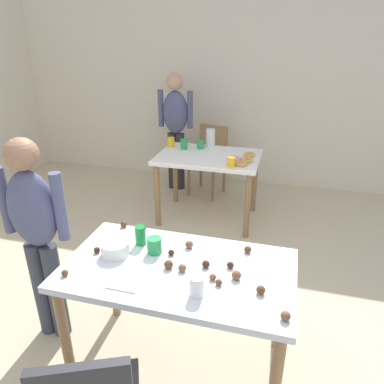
{
  "coord_description": "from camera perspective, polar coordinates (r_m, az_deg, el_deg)",
  "views": [
    {
      "loc": [
        0.63,
        -1.69,
        1.97
      ],
      "look_at": [
        -0.0,
        0.62,
        0.9
      ],
      "focal_mm": 33.97,
      "sensor_mm": 36.0,
      "label": 1
    }
  ],
  "objects": [
    {
      "name": "ground_plane",
      "position": [
        2.67,
        -3.77,
        -23.55
      ],
      "size": [
        6.4,
        6.4,
        0.0
      ],
      "primitive_type": "plane",
      "color": "beige"
    },
    {
      "name": "wall_back",
      "position": [
        4.97,
        8.22,
        16.11
      ],
      "size": [
        6.4,
        0.1,
        2.6
      ],
      "primitive_type": "cube",
      "color": "beige",
      "rests_on": "ground_plane"
    },
    {
      "name": "dining_table_near",
      "position": [
        2.15,
        -2.19,
        -13.8
      ],
      "size": [
        1.31,
        0.73,
        0.75
      ],
      "color": "silver",
      "rests_on": "ground_plane"
    },
    {
      "name": "dining_table_far",
      "position": [
        3.93,
        2.59,
        4.27
      ],
      "size": [
        1.08,
        0.75,
        0.75
      ],
      "color": "white",
      "rests_on": "ground_plane"
    },
    {
      "name": "chair_far_table",
      "position": [
        4.68,
        2.8,
        5.7
      ],
      "size": [
        0.48,
        0.48,
        0.87
      ],
      "color": "olive",
      "rests_on": "ground_plane"
    },
    {
      "name": "person_girl_near",
      "position": [
        2.47,
        -23.25,
        -5.18
      ],
      "size": [
        0.45,
        0.21,
        1.42
      ],
      "color": "#383D4C",
      "rests_on": "ground_plane"
    },
    {
      "name": "person_adult_far",
      "position": [
        4.69,
        -2.6,
        10.84
      ],
      "size": [
        0.45,
        0.21,
        1.5
      ],
      "color": "#28282D",
      "rests_on": "ground_plane"
    },
    {
      "name": "mixing_bowl",
      "position": [
        2.22,
        -11.99,
        -8.68
      ],
      "size": [
        0.16,
        0.16,
        0.08
      ],
      "primitive_type": "cylinder",
      "color": "white",
      "rests_on": "dining_table_near"
    },
    {
      "name": "soda_can",
      "position": [
        2.28,
        -8.1,
        -6.76
      ],
      "size": [
        0.07,
        0.07,
        0.12
      ],
      "primitive_type": "cylinder",
      "color": "#198438",
      "rests_on": "dining_table_near"
    },
    {
      "name": "fork_near",
      "position": [
        1.97,
        -11.21,
        -14.81
      ],
      "size": [
        0.17,
        0.02,
        0.01
      ],
      "primitive_type": "cube",
      "color": "silver",
      "rests_on": "dining_table_near"
    },
    {
      "name": "cup_near_0",
      "position": [
        1.87,
        0.75,
        -14.54
      ],
      "size": [
        0.07,
        0.07,
        0.11
      ],
      "primitive_type": "cylinder",
      "color": "white",
      "rests_on": "dining_table_near"
    },
    {
      "name": "cup_near_1",
      "position": [
        2.2,
        -5.93,
        -8.34
      ],
      "size": [
        0.09,
        0.09,
        0.1
      ],
      "primitive_type": "cylinder",
      "color": "green",
      "rests_on": "dining_table_near"
    },
    {
      "name": "cake_ball_0",
      "position": [
        2.0,
        6.98,
        -12.82
      ],
      "size": [
        0.05,
        0.05,
        0.05
      ],
      "primitive_type": "sphere",
      "color": "brown",
      "rests_on": "dining_table_near"
    },
    {
      "name": "cake_ball_1",
      "position": [
        1.99,
        3.27,
        -13.19
      ],
      "size": [
        0.04,
        0.04,
        0.04
      ],
      "primitive_type": "sphere",
      "color": "brown",
      "rests_on": "dining_table_near"
    },
    {
      "name": "cake_ball_2",
      "position": [
        2.08,
        2.19,
        -11.25
      ],
      "size": [
        0.04,
        0.04,
        0.04
      ],
      "primitive_type": "sphere",
      "color": "#3D2319",
      "rests_on": "dining_table_near"
    },
    {
      "name": "cake_ball_3",
      "position": [
        2.24,
        -0.44,
        -8.24
      ],
      "size": [
        0.05,
        0.05,
        0.05
      ],
      "primitive_type": "sphere",
      "color": "brown",
      "rests_on": "dining_table_near"
    },
    {
      "name": "cake_ball_4",
      "position": [
        1.96,
        4.22,
        -13.99
      ],
      "size": [
        0.04,
        0.04,
        0.04
      ],
      "primitive_type": "sphere",
      "color": "brown",
      "rests_on": "dining_table_near"
    },
    {
      "name": "cake_ball_5",
      "position": [
        2.07,
        -3.71,
        -11.29
      ],
      "size": [
        0.05,
        0.05,
        0.05
      ],
      "primitive_type": "sphere",
      "color": "brown",
      "rests_on": "dining_table_near"
    },
    {
      "name": "cake_ball_6",
      "position": [
        2.08,
        6.05,
        -11.35
      ],
      "size": [
        0.04,
        0.04,
        0.04
      ],
      "primitive_type": "sphere",
      "color": "#3D2319",
      "rests_on": "dining_table_near"
    },
    {
      "name": "cake_ball_7",
      "position": [
        2.51,
        -10.68,
        -4.98
      ],
      "size": [
        0.04,
        0.04,
        0.04
      ],
      "primitive_type": "sphere",
      "color": "brown",
      "rests_on": "dining_table_near"
    },
    {
      "name": "cake_ball_8",
      "position": [
        2.27,
        -14.71,
        -8.81
      ],
      "size": [
        0.04,
        0.04,
        0.04
      ],
      "primitive_type": "sphere",
      "color": "#3D2319",
      "rests_on": "dining_table_near"
    },
    {
      "name": "cake_ball_9",
      "position": [
        1.93,
        10.75,
        -14.88
      ],
      "size": [
        0.05,
        0.05,
        0.05
      ],
      "primitive_type": "sphere",
      "color": "brown",
      "rests_on": "dining_table_near"
    },
    {
      "name": "cake_ball_10",
      "position": [
        2.44,
        -7.79,
        -5.57
      ],
      "size": [
        0.05,
        0.05,
        0.05
      ],
      "primitive_type": "sphere",
      "color": "#3D2319",
      "rests_on": "dining_table_near"
    },
    {
      "name": "cake_ball_11",
      "position": [
        1.81,
        14.47,
        -18.32
      ],
      "size": [
        0.05,
        0.05,
        0.05
      ],
      "primitive_type": "sphere",
      "color": "brown",
      "rests_on": "dining_table_near"
    },
    {
      "name": "cake_ball_12",
      "position": [
        2.05,
        -1.54,
        -11.83
      ],
      "size": [
        0.04,
        0.04,
        0.04
      ],
      "primitive_type": "sphere",
      "color": "brown",
      "rests_on": "dining_table_near"
    },
    {
      "name": "cake_ball_13",
      "position": [
        2.13,
        -19.34,
        -11.91
      ],
      "size": [
        0.04,
        0.04,
        0.04
      ],
      "primitive_type": "sphere",
      "color": "brown",
      "rests_on": "dining_table_near"
    },
    {
      "name": "cake_ball_14",
      "position": [
        2.23,
        8.74,
        -8.92
      ],
      "size": [
        0.04,
        0.04,
        0.04
      ],
      "primitive_type": "sphere",
      "color": "brown",
      "rests_on": "dining_table_near"
    },
    {
      "name": "cake_ball_15",
      "position": [
        2.18,
        -3.29,
        -9.47
      ],
      "size": [
        0.04,
        0.04,
        0.04
      ],
      "primitive_type": "sphere",
      "color": "#3D2319",
      "rests_on": "dining_table_near"
    },
    {
      "name": "pitcher_far",
      "position": [
        4.18,
        2.91,
        8.49
      ],
      "size": [
        0.1,
        0.1,
        0.2
      ],
      "primitive_type": "cylinder",
      "color": "white",
      "rests_on": "dining_table_far"
    },
    {
      "name": "cup_far_0",
      "position": [
        3.56,
        6.2,
        4.73
      ],
      "size": [
        0.08,
        0.08,
        0.1
      ],
      "primitive_type": "cylinder",
      "color": "yellow",
      "rests_on": "dining_table_far"
    },
    {
      "name": "cup_far_1",
      "position": [
        4.18,
        -3.34,
        7.83
      ],
      "size": [
        0.09,
        0.09,
        0.11
      ],
      "primitive_type": "cylinder",
      "color": "yellow",
      "rests_on": "dining_table_far"
    },
    {
      "name": "cup_far_2",
      "position": [
        4.11,
        1.36,
        7.45
      ],
      "size": [
        0.08,
        0.08,
        0.09
      ],
      "primitive_type": "cylinder",
      "color": "green",
      "rests_on": "dining_table_far"
    },
    {
      "name": "cup_far_3",
      "position": [
        4.09,
        -1.26,
        7.52
      ],
      "size": [
        0.08,
        0.08,
        0.11
      ],
      "primitive_type": "cylinder",
      "color": "green",
      "rests_on": "dining_table_far"
    },
    {
      "name": "donut_far_0",
      "position": [
        3.74,
        6.69,
        5.2
      ],
      "size": [
        0.14,
        0.14,
        0.04
      ],
      "primitive_type": "torus",
      "color": "pink",
      "rests_on": "dining_table_far"
    },
    {
      "name": "donut_far_1",
      "position": [
        3.62,
        7.77,
        4.42
      ],
      "size": [
        0.12,
        0.12,
        0.04
      ],
      "primitive_type": "torus",
      "color": "gold",
      "rests_on": "dining_table_far"
    },
    {
      "name": "donut_far_2",
      "position": [
        3.91,
        9.01,
        5.84
      ],
      "size": [
        0.12,
        0.12,
        0.04
      ],
      "primitive_type": "torus",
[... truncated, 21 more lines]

